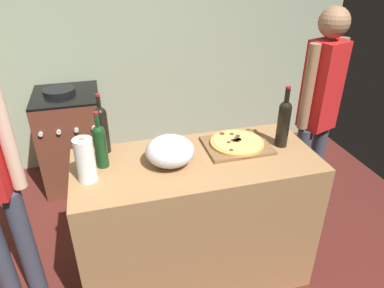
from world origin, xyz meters
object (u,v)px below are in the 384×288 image
(mixing_bowl, at_px, (170,151))
(wine_bottle_amber, at_px, (100,144))
(wine_bottle_dark, at_px, (284,121))
(stove, at_px, (73,139))
(paper_towel_roll, at_px, (85,160))
(person_in_red, at_px, (318,109))
(wine_bottle_green, at_px, (102,128))
(pizza, at_px, (237,142))

(mixing_bowl, relative_size, wine_bottle_amber, 0.83)
(wine_bottle_dark, relative_size, stove, 0.41)
(mixing_bowl, bearing_deg, paper_towel_roll, -175.02)
(wine_bottle_amber, bearing_deg, mixing_bowl, -12.07)
(wine_bottle_amber, height_order, person_in_red, person_in_red)
(mixing_bowl, distance_m, wine_bottle_amber, 0.39)
(paper_towel_roll, distance_m, stove, 1.60)
(wine_bottle_dark, height_order, stove, wine_bottle_dark)
(mixing_bowl, bearing_deg, stove, 114.43)
(stove, bearing_deg, wine_bottle_dark, -45.48)
(mixing_bowl, distance_m, stove, 1.66)
(wine_bottle_dark, xyz_separation_m, wine_bottle_amber, (-1.10, 0.05, -0.02))
(stove, bearing_deg, wine_bottle_amber, -78.61)
(paper_towel_roll, xyz_separation_m, wine_bottle_dark, (1.18, 0.07, 0.04))
(wine_bottle_dark, relative_size, person_in_red, 0.23)
(wine_bottle_green, bearing_deg, pizza, -11.25)
(person_in_red, bearing_deg, paper_towel_roll, -166.01)
(wine_bottle_dark, height_order, wine_bottle_green, wine_bottle_dark)
(stove, distance_m, person_in_red, 2.19)
(mixing_bowl, height_order, wine_bottle_dark, wine_bottle_dark)
(paper_towel_roll, xyz_separation_m, person_in_red, (1.66, 0.41, -0.07))
(pizza, distance_m, wine_bottle_green, 0.83)
(pizza, height_order, stove, pizza)
(wine_bottle_green, bearing_deg, wine_bottle_dark, -11.16)
(person_in_red, bearing_deg, wine_bottle_amber, -169.47)
(pizza, height_order, wine_bottle_green, wine_bottle_green)
(wine_bottle_amber, distance_m, stove, 1.51)
(pizza, distance_m, wine_bottle_amber, 0.83)
(mixing_bowl, height_order, paper_towel_roll, paper_towel_roll)
(mixing_bowl, xyz_separation_m, stove, (-0.65, 1.43, -0.56))
(mixing_bowl, distance_m, wine_bottle_green, 0.44)
(mixing_bowl, xyz_separation_m, person_in_red, (1.20, 0.37, -0.03))
(pizza, relative_size, paper_towel_roll, 1.34)
(person_in_red, bearing_deg, wine_bottle_dark, -144.53)
(pizza, distance_m, wine_bottle_dark, 0.31)
(pizza, bearing_deg, paper_towel_roll, -172.01)
(mixing_bowl, distance_m, paper_towel_roll, 0.46)
(wine_bottle_dark, height_order, person_in_red, person_in_red)
(mixing_bowl, height_order, wine_bottle_amber, wine_bottle_amber)
(pizza, height_order, mixing_bowl, mixing_bowl)
(wine_bottle_amber, distance_m, person_in_red, 1.60)
(mixing_bowl, distance_m, wine_bottle_dark, 0.73)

